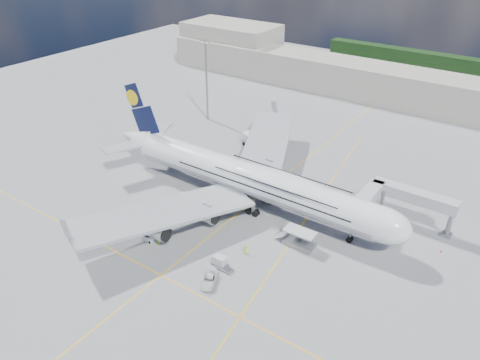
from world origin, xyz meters
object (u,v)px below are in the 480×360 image
Objects in this scene: dolly_row_b at (155,224)px; dolly_nose_far at (225,269)px; airliner at (251,179)px; cargo_loader at (298,240)px; crew_nose at (385,235)px; dolly_row_c at (204,211)px; cone_wing_left_outer at (261,143)px; cone_tail at (153,150)px; light_mast at (207,80)px; dolly_back at (151,217)px; cone_wing_right_inner at (155,213)px; crew_loader at (298,229)px; catering_truck_outer at (252,142)px; dolly_nose_near at (220,261)px; cone_nose at (441,251)px; jet_bridge at (395,198)px; crew_wing at (136,219)px; crew_tug at (158,242)px; dolly_row_a at (153,222)px; crew_van at (245,250)px; cone_wing_left_inner at (221,171)px; service_van at (209,280)px; catering_truck_inner at (275,175)px; baggage_tug at (148,238)px; cone_wing_right_outer at (78,242)px.

dolly_nose_far is at bearing -7.47° from dolly_row_b.
cargo_loader is (16.56, -7.11, -5.62)m from airliner.
dolly_row_c is at bearing 169.84° from crew_nose.
airliner is at bearing -61.73° from cone_wing_left_outer.
dolly_row_c is 5.93× the size of cone_tail.
light_mast reaches higher than dolly_back.
cone_wing_right_inner is (24.81, -50.59, -12.96)m from light_mast.
catering_truck_outer is at bearing -177.18° from crew_loader.
cargo_loader reaches higher than dolly_nose_near.
cargo_loader is 28.68m from cone_nose.
jet_bridge is 56.01m from crew_wing.
cone_wing_right_inner is at bearing -111.70° from crew_loader.
crew_tug is (-0.94, -13.90, -0.34)m from dolly_row_c.
dolly_nose_far is (49.12, -56.92, -12.87)m from light_mast.
crew_van reaches higher than dolly_row_a.
dolly_row_c is 50.37m from cone_nose.
dolly_nose_far is 0.40× the size of catering_truck_outer.
dolly_back reaches higher than cone_tail.
dolly_row_a is (-13.33, -18.64, -6.51)m from airliner.
jet_bridge reaches higher than dolly_row_c.
jet_bridge is 50.57m from crew_tug.
cone_tail is at bearing -177.16° from cone_wing_left_inner.
crew_van is at bearing -25.63° from cone_tail.
cone_wing_right_inner is (-0.36, -24.18, -0.01)m from cone_wing_left_inner.
cone_wing_left_inner reaches higher than cone_wing_right_inner.
airliner reaches higher than dolly_row_a.
service_van is at bearing -57.93° from crew_loader.
dolly_nose_far is 0.48× the size of catering_truck_inner.
dolly_nose_far is at bearing -18.61° from dolly_nose_near.
dolly_nose_far is (23.23, -3.87, -0.79)m from dolly_back.
dolly_row_c is at bearing 33.38° from cone_wing_right_inner.
baggage_tug is 1.34× the size of crew_van.
crew_tug is at bearing -170.71° from dolly_nose_near.
airliner is 9.28× the size of cargo_loader.
crew_loader is at bearing 176.43° from crew_nose.
dolly_row_a is 1.13× the size of dolly_row_b.
dolly_row_b is at bearing -84.55° from cone_wing_left_inner.
catering_truck_outer is at bearing 92.41° from service_van.
crew_nose is at bearing 50.37° from dolly_nose_near.
crew_tug is (5.37, -4.62, 0.44)m from dolly_row_b.
cone_wing_left_inner is 0.92× the size of cone_wing_right_outer.
jet_bridge is 39.37m from dolly_nose_far.
jet_bridge reaches higher than dolly_nose_near.
dolly_nose_near is at bearing -49.90° from light_mast.
dolly_nose_far is 18.74m from baggage_tug.
crew_van is at bearing -144.50° from cone_nose.
cone_wing_left_inner is 41.52m from cone_wing_right_outer.
crew_van is (9.16, -15.49, -5.89)m from airliner.
cone_nose is (41.27, 7.41, -6.58)m from airliner.
cone_wing_left_inner is at bearing 31.65° from crew_van.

